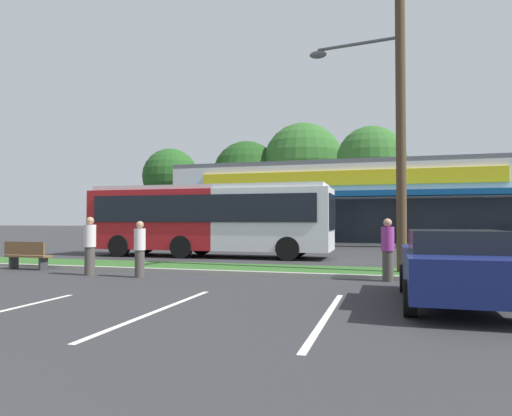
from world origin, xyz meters
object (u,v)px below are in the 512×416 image
Objects in this scene: car_0 at (454,266)px; pedestrian_mid at (388,250)px; bus_stop_bench at (27,255)px; pedestrian_near_bench at (90,246)px; city_bus at (209,218)px; pedestrian_by_pole at (140,249)px; utility_pole at (396,99)px.

car_0 is 2.67× the size of pedestrian_mid.
pedestrian_near_bench is at bearing 165.56° from bus_stop_bench.
city_bus is 7.75m from pedestrian_near_bench.
pedestrian_by_pole reaches higher than car_0.
pedestrian_mid is at bearing 20.89° from car_0.
bus_stop_bench is at bearing -153.54° from pedestrian_near_bench.
pedestrian_by_pole is at bearing 38.65° from pedestrian_near_bench.
utility_pole reaches higher than bus_stop_bench.
utility_pole is 8.94m from pedestrian_by_pole.
bus_stop_bench is 0.90× the size of pedestrian_near_bench.
pedestrian_mid is (7.90, -6.63, -0.90)m from city_bus.
pedestrian_near_bench is (-8.99, -2.49, -4.50)m from utility_pole.
car_0 is (13.04, -3.09, 0.27)m from bus_stop_bench.
car_0 is at bearing 111.04° from pedestrian_mid.
city_bus is 7.99m from bus_stop_bench.
car_0 is 2.79× the size of pedestrian_by_pole.
pedestrian_near_bench is at bearing -96.93° from city_bus.
pedestrian_mid is at bearing 47.61° from pedestrian_near_bench.
car_0 is 10.27m from pedestrian_near_bench.
car_0 is at bearing 87.17° from pedestrian_by_pole.
pedestrian_near_bench is (3.03, -0.78, 0.39)m from bus_stop_bench.
bus_stop_bench is 0.97× the size of pedestrian_by_pole.
utility_pole is at bearing -171.89° from bus_stop_bench.
pedestrian_by_pole is 7.07m from pedestrian_mid.
car_0 is at bearing 27.88° from pedestrian_near_bench.
utility_pole reaches higher than pedestrian_mid.
utility_pole reaches higher than car_0.
pedestrian_by_pole is (-8.26, 2.24, 0.05)m from car_0.
pedestrian_mid reaches higher than car_0.
pedestrian_mid reaches higher than bus_stop_bench.
car_0 is 3.58m from pedestrian_mid.
pedestrian_by_pole is 0.96× the size of pedestrian_mid.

